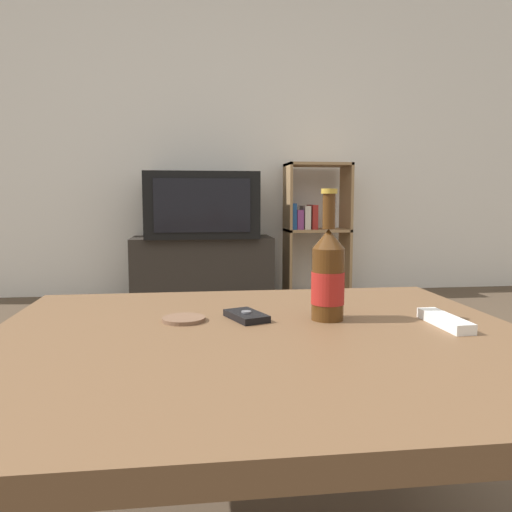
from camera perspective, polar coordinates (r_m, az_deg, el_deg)
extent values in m
cube|color=silver|center=(3.96, -5.53, 14.69)|extent=(8.00, 0.05, 2.60)
cube|color=brown|center=(0.93, 0.67, -10.07)|extent=(1.01, 0.89, 0.04)
cylinder|color=brown|center=(1.41, -20.74, -15.15)|extent=(0.07, 0.07, 0.44)
cylinder|color=brown|center=(1.48, 16.39, -13.85)|extent=(0.07, 0.07, 0.44)
cube|color=#28231E|center=(3.67, -6.14, -1.42)|extent=(1.01, 0.41, 0.46)
cube|color=black|center=(3.64, -6.23, 5.81)|extent=(0.79, 0.51, 0.46)
cube|color=black|center=(3.37, -6.15, 5.76)|extent=(0.65, 0.01, 0.36)
cube|color=#99754C|center=(3.77, 3.61, 2.94)|extent=(0.02, 0.30, 1.00)
cube|color=#99754C|center=(3.88, 10.21, 2.95)|extent=(0.02, 0.30, 1.00)
cube|color=#99754C|center=(3.88, 6.86, -4.30)|extent=(0.47, 0.30, 0.02)
cube|color=#99754C|center=(3.82, 6.96, 2.95)|extent=(0.47, 0.30, 0.02)
cube|color=#99754C|center=(3.82, 7.06, 10.32)|extent=(0.47, 0.30, 0.02)
cube|color=navy|center=(3.77, 4.15, 4.55)|extent=(0.03, 0.21, 0.19)
cube|color=#7F3875|center=(3.78, 4.80, 4.18)|extent=(0.05, 0.21, 0.14)
cube|color=beige|center=(3.79, 5.63, 4.41)|extent=(0.04, 0.21, 0.17)
cube|color=maroon|center=(3.81, 6.43, 4.46)|extent=(0.04, 0.21, 0.18)
cylinder|color=#47280F|center=(1.03, 8.21, -3.22)|extent=(0.07, 0.07, 0.15)
cylinder|color=maroon|center=(1.03, 8.20, -3.62)|extent=(0.07, 0.07, 0.07)
cone|color=#47280F|center=(1.02, 8.29, 1.96)|extent=(0.07, 0.07, 0.04)
cylinder|color=#47280F|center=(1.02, 8.34, 5.07)|extent=(0.03, 0.03, 0.07)
cylinder|color=#B79333|center=(1.02, 8.38, 7.34)|extent=(0.03, 0.03, 0.01)
cube|color=black|center=(1.04, -1.12, -6.86)|extent=(0.09, 0.12, 0.01)
cylinder|color=slate|center=(1.04, -1.12, -6.40)|extent=(0.02, 0.02, 0.00)
cube|color=white|center=(1.05, 20.78, -6.92)|extent=(0.04, 0.15, 0.02)
cylinder|color=brown|center=(1.03, -8.25, -7.15)|extent=(0.09, 0.09, 0.01)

